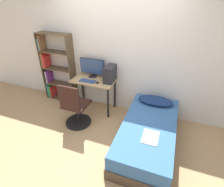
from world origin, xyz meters
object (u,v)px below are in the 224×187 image
bed (148,134)px  office_chair (75,109)px  keyboard (88,81)px  pc_tower (110,74)px  monitor (92,67)px  bookshelf (54,69)px

bed → office_chair: bearing=179.5°
keyboard → pc_tower: (0.44, 0.17, 0.16)m
monitor → bed: bearing=-29.9°
bookshelf → monitor: (1.02, 0.02, 0.19)m
office_chair → pc_tower: 1.01m
office_chair → monitor: 1.01m
office_chair → monitor: bearing=89.8°
bed → pc_tower: 1.42m
bookshelf → keyboard: bookshelf is taller
bookshelf → keyboard: size_ratio=4.60×
keyboard → pc_tower: bearing=21.3°
bed → monitor: (-1.45, 0.83, 0.74)m
monitor → keyboard: 0.34m
bed → pc_tower: pc_tower is taller
monitor → pc_tower: (0.45, -0.09, -0.06)m
bookshelf → bed: 2.65m
monitor → pc_tower: bearing=-10.7°
office_chair → pc_tower: bearing=58.3°
bookshelf → office_chair: (1.01, -0.79, -0.40)m
keyboard → pc_tower: size_ratio=1.01×
office_chair → keyboard: bearing=89.0°
bed → monitor: monitor is taller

